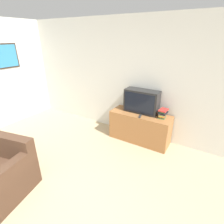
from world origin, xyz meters
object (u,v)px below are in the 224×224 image
(book_stack, at_px, (163,113))
(remote_on_stand, at_px, (140,116))
(television, at_px, (142,101))
(tv_stand, at_px, (140,127))

(book_stack, relative_size, remote_on_stand, 1.44)
(television, height_order, remote_on_stand, television)
(tv_stand, relative_size, remote_on_stand, 7.90)
(television, height_order, book_stack, television)
(television, xyz_separation_m, remote_on_stand, (0.08, -0.24, -0.24))
(tv_stand, distance_m, remote_on_stand, 0.37)
(tv_stand, xyz_separation_m, book_stack, (0.45, 0.06, 0.42))
(tv_stand, height_order, television, television)
(television, bearing_deg, remote_on_stand, -70.38)
(tv_stand, relative_size, book_stack, 5.50)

